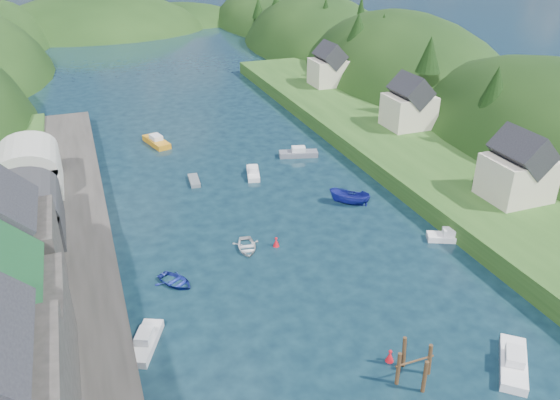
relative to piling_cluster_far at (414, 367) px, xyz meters
name	(u,v)px	position (x,y,z in m)	size (l,w,h in m)	color
ground	(228,161)	(-1.68, 46.52, -1.20)	(600.00, 600.00, 0.00)	black
hillside_right	(398,122)	(43.32, 71.52, -8.61)	(36.00, 245.56, 48.00)	black
far_hills	(136,58)	(-0.46, 170.53, -12.00)	(103.00, 68.00, 44.00)	black
hill_trees	(197,62)	(-1.68, 63.06, 9.77)	(90.00, 148.82, 12.01)	black
quay_left	(53,314)	(-25.68, 16.52, -0.20)	(12.00, 110.00, 2.00)	#2D2B28
boat_sheds	(26,185)	(-27.68, 35.52, 4.08)	(7.00, 21.00, 7.50)	#2D2D30
terrace_right	(412,155)	(23.32, 36.52, 0.00)	(16.00, 120.00, 2.40)	#234719
right_bank_cottages	(402,105)	(26.32, 44.86, 4.65)	(9.00, 59.24, 8.41)	beige
piling_cluster_far	(414,367)	(0.00, 0.00, 0.00)	(3.34, 3.10, 3.53)	#382314
channel_buoy_near	(390,356)	(-0.66, 2.26, -0.72)	(0.70, 0.70, 1.10)	red
channel_buoy_far	(276,242)	(-3.16, 21.73, -0.72)	(0.70, 0.70, 1.10)	red
moored_boats	(319,299)	(-3.04, 10.73, -0.54)	(38.37, 81.59, 2.36)	#C17C16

